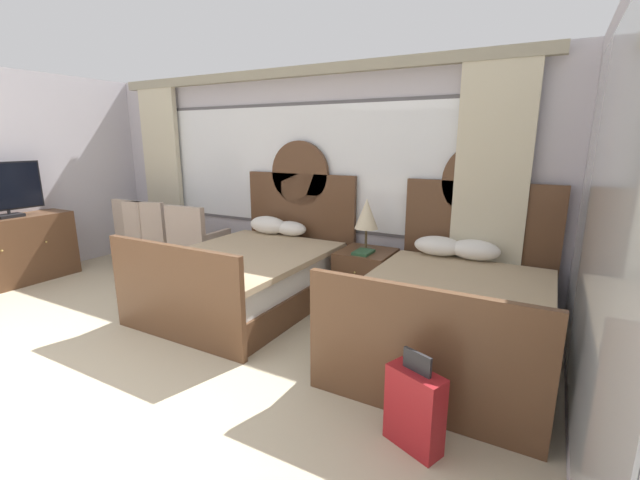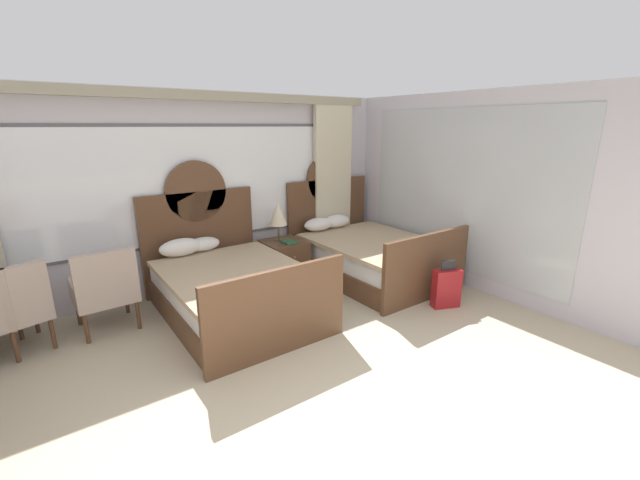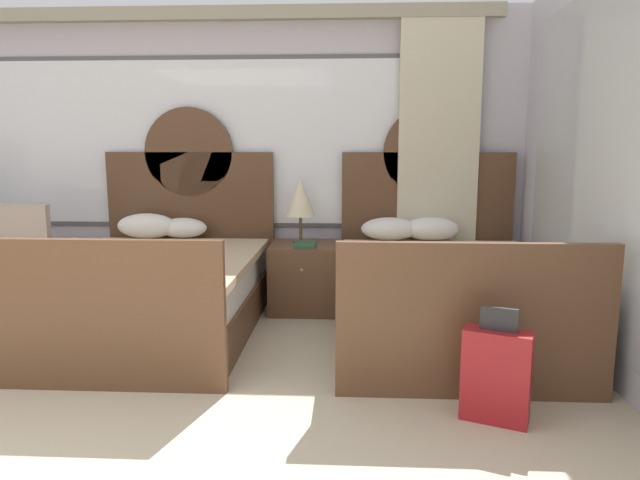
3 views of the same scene
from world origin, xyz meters
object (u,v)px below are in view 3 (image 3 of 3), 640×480
at_px(book_on_nightstand, 305,245).
at_px(armchair_by_window_left, 25,255).
at_px(nightstand_between_beds, 305,277).
at_px(bed_near_mirror, 441,289).
at_px(table_lamp_on_nightstand, 300,198).
at_px(bed_near_window, 157,286).
at_px(suitcase_on_floor, 496,375).

bearing_deg(book_on_nightstand, armchair_by_window_left, -177.97).
bearing_deg(nightstand_between_beds, bed_near_mirror, -29.45).
relative_size(table_lamp_on_nightstand, armchair_by_window_left, 0.60).
height_order(bed_near_window, bed_near_mirror, same).
bearing_deg(bed_near_window, armchair_by_window_left, 161.93).
height_order(bed_near_window, nightstand_between_beds, bed_near_window).
relative_size(bed_near_mirror, suitcase_on_floor, 3.56).
bearing_deg(armchair_by_window_left, bed_near_window, -18.07).
bearing_deg(bed_near_mirror, nightstand_between_beds, 150.55).
bearing_deg(book_on_nightstand, bed_near_window, -155.74).
relative_size(bed_near_mirror, nightstand_between_beds, 3.63).
height_order(armchair_by_window_left, suitcase_on_floor, armchair_by_window_left).
xyz_separation_m(nightstand_between_beds, table_lamp_on_nightstand, (-0.04, 0.08, 0.70)).
bearing_deg(table_lamp_on_nightstand, nightstand_between_beds, -62.59).
bearing_deg(armchair_by_window_left, suitcase_on_floor, -27.03).
xyz_separation_m(bed_near_window, table_lamp_on_nightstand, (1.08, 0.70, 0.64)).
xyz_separation_m(bed_near_window, armchair_by_window_left, (-1.30, 0.42, 0.15)).
xyz_separation_m(bed_near_window, suitcase_on_floor, (2.30, -1.41, -0.10)).
bearing_deg(armchair_by_window_left, book_on_nightstand, 2.03).
xyz_separation_m(book_on_nightstand, armchair_by_window_left, (-2.44, -0.09, -0.10)).
bearing_deg(bed_near_window, suitcase_on_floor, -31.56).
bearing_deg(nightstand_between_beds, bed_near_window, -150.66).
bearing_deg(nightstand_between_beds, book_on_nightstand, -82.49).
bearing_deg(book_on_nightstand, table_lamp_on_nightstand, 105.78).
height_order(table_lamp_on_nightstand, suitcase_on_floor, table_lamp_on_nightstand).
relative_size(bed_near_mirror, book_on_nightstand, 8.56).
xyz_separation_m(bed_near_mirror, table_lamp_on_nightstand, (-1.15, 0.70, 0.64)).
bearing_deg(nightstand_between_beds, table_lamp_on_nightstand, 117.41).
xyz_separation_m(table_lamp_on_nightstand, armchair_by_window_left, (-2.38, -0.28, -0.49)).
bearing_deg(table_lamp_on_nightstand, armchair_by_window_left, -173.31).
height_order(bed_near_mirror, nightstand_between_beds, bed_near_mirror).
distance_m(bed_near_window, bed_near_mirror, 2.23).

